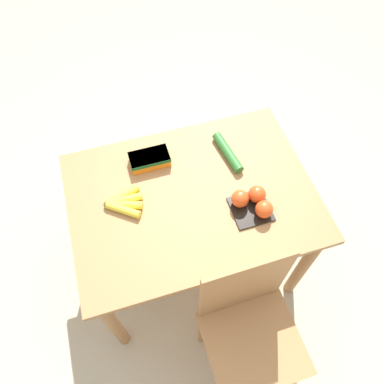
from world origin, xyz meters
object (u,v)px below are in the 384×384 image
at_px(chair, 249,327).
at_px(carrot_bag, 149,159).
at_px(banana_bunch, 123,203).
at_px(cucumber_near, 228,152).
at_px(tomato_pack, 253,202).

xyz_separation_m(chair, carrot_bag, (0.23, -0.81, 0.30)).
bearing_deg(banana_bunch, carrot_bag, -131.03).
bearing_deg(banana_bunch, cucumber_near, -166.67).
relative_size(banana_bunch, carrot_bag, 0.93).
bearing_deg(cucumber_near, carrot_bag, -9.83).
distance_m(banana_bunch, carrot_bag, 0.26).
relative_size(tomato_pack, carrot_bag, 0.90).
bearing_deg(tomato_pack, banana_bunch, -18.09).
distance_m(chair, cucumber_near, 0.82).
height_order(banana_bunch, tomato_pack, tomato_pack).
xyz_separation_m(tomato_pack, cucumber_near, (0.01, -0.31, -0.02)).
xyz_separation_m(chair, cucumber_near, (-0.15, -0.75, 0.29)).
height_order(banana_bunch, carrot_bag, carrot_bag).
xyz_separation_m(chair, banana_bunch, (0.40, -0.62, 0.28)).
bearing_deg(carrot_bag, cucumber_near, 170.17).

